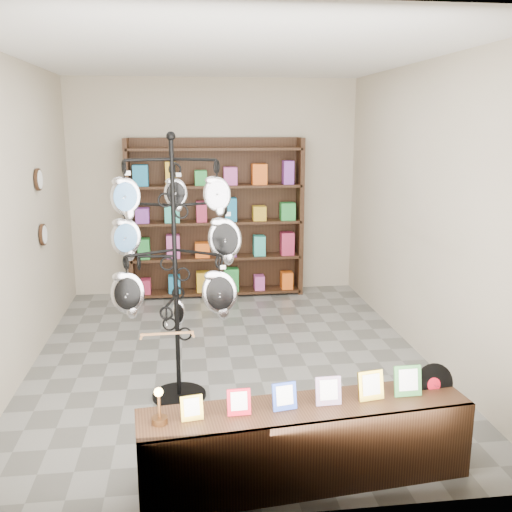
# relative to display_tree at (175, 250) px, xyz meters

# --- Properties ---
(ground) EXTENTS (5.00, 5.00, 0.00)m
(ground) POSITION_rel_display_tree_xyz_m (0.52, 0.83, -1.34)
(ground) COLOR slate
(ground) RESTS_ON ground
(room_envelope) EXTENTS (5.00, 5.00, 5.00)m
(room_envelope) POSITION_rel_display_tree_xyz_m (0.52, 0.83, 0.51)
(room_envelope) COLOR #B5AA92
(room_envelope) RESTS_ON ground
(display_tree) EXTENTS (1.19, 1.03, 2.32)m
(display_tree) POSITION_rel_display_tree_xyz_m (0.00, 0.00, 0.00)
(display_tree) COLOR black
(display_tree) RESTS_ON ground
(front_shelf) EXTENTS (2.26, 0.68, 0.79)m
(front_shelf) POSITION_rel_display_tree_xyz_m (0.86, -1.33, -1.06)
(front_shelf) COLOR black
(front_shelf) RESTS_ON ground
(back_shelving) EXTENTS (2.42, 0.36, 2.20)m
(back_shelving) POSITION_rel_display_tree_xyz_m (0.52, 3.12, -0.31)
(back_shelving) COLOR black
(back_shelving) RESTS_ON ground
(wall_clocks) EXTENTS (0.03, 0.24, 0.84)m
(wall_clocks) POSITION_rel_display_tree_xyz_m (-1.45, 1.63, 0.16)
(wall_clocks) COLOR black
(wall_clocks) RESTS_ON ground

